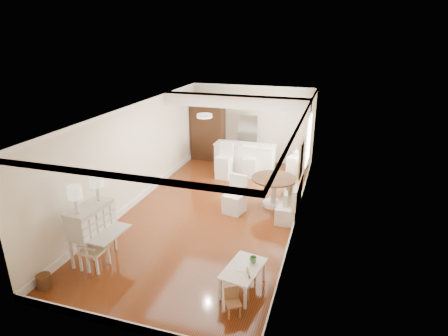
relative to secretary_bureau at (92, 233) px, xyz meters
The scene contains 20 objects.
room 3.88m from the secretary_bureau, 61.80° to the left, with size 9.00×9.04×2.82m.
secretary_bureau is the anchor object (origin of this frame).
gustavian_armchair 0.37m from the secretary_bureau, 54.37° to the right, with size 0.51×0.51×0.89m, color silver.
wicker_basket 1.26m from the secretary_bureau, 108.46° to the right, with size 0.27×0.27×0.27m, color #54321A.
kids_table 3.32m from the secretary_bureau, ahead, with size 0.60×1.00×0.50m, color white.
kids_chair_a 3.35m from the secretary_bureau, ahead, with size 0.27×0.27×0.57m, color #A87E4C.
kids_chair_b 3.41m from the secretary_bureau, ahead, with size 0.24×0.24×0.50m, color #A17649.
kids_chair_c 3.40m from the secretary_bureau, 12.69° to the right, with size 0.25×0.25×0.52m, color #9E6D48.
banquette 5.00m from the secretary_bureau, 42.67° to the left, with size 0.52×1.60×0.98m, color silver.
dining_table 4.91m from the secretary_bureau, 49.44° to the left, with size 1.24×1.24×0.84m, color #472916.
slip_chair_near 3.76m from the secretary_bureau, 53.17° to the left, with size 0.49×0.51×1.03m, color white.
slip_chair_far 4.11m from the secretary_bureau, 59.57° to the left, with size 0.41×0.43×0.88m, color silver.
breakfast_counter 6.25m from the secretary_bureau, 73.42° to the left, with size 2.05×0.65×1.03m, color white.
bar_stool_left 5.48m from the secretary_bureau, 76.81° to the left, with size 0.48×0.48×1.19m, color white.
bar_stool_right 6.01m from the secretary_bureau, 70.42° to the left, with size 0.43×0.43×1.08m, color silver.
pantry_cabinet 7.08m from the secretary_bureau, 89.33° to the left, with size 1.20×0.60×2.30m, color #381E11.
fridge 7.31m from the secretary_bureau, 74.26° to the left, with size 0.75×0.65×1.80m, color silver.
sideboard 7.06m from the secretary_bureau, 60.13° to the left, with size 0.36×0.81×0.77m, color silver.
pencil_cup 3.43m from the secretary_bureau, ahead, with size 0.14×0.14×0.11m, color #5EA166.
branch_vase 7.07m from the secretary_bureau, 60.47° to the left, with size 0.21×0.21×0.22m, color silver.
Camera 1 is at (3.01, -8.65, 4.66)m, focal length 30.00 mm.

